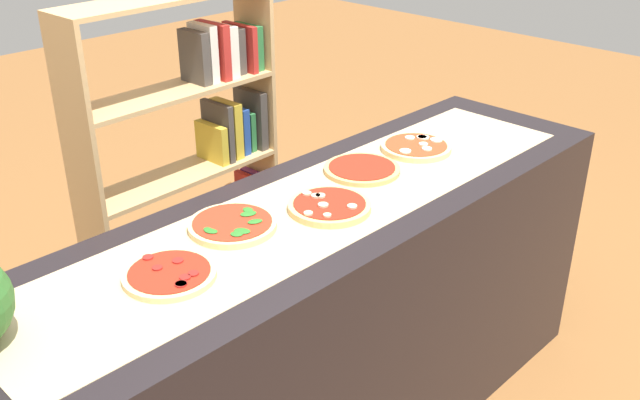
{
  "coord_description": "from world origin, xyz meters",
  "views": [
    {
      "loc": [
        -1.39,
        -1.36,
        1.94
      ],
      "look_at": [
        0.0,
        0.0,
        0.97
      ],
      "focal_mm": 40.24,
      "sensor_mm": 36.0,
      "label": 1
    }
  ],
  "objects_px": {
    "pizza_pepperoni_0": "(170,274)",
    "pizza_spinach_1": "(233,225)",
    "pizza_mozzarella_4": "(416,147)",
    "pizza_plain_3": "(362,169)",
    "bookshelf": "(205,158)",
    "pizza_mushroom_2": "(329,206)"
  },
  "relations": [
    {
      "from": "bookshelf",
      "to": "pizza_spinach_1",
      "type": "bearing_deg",
      "value": -122.12
    },
    {
      "from": "pizza_spinach_1",
      "to": "pizza_plain_3",
      "type": "bearing_deg",
      "value": -0.27
    },
    {
      "from": "pizza_plain_3",
      "to": "bookshelf",
      "type": "distance_m",
      "value": 0.88
    },
    {
      "from": "pizza_spinach_1",
      "to": "pizza_plain_3",
      "type": "height_order",
      "value": "pizza_spinach_1"
    },
    {
      "from": "pizza_plain_3",
      "to": "pizza_pepperoni_0",
      "type": "bearing_deg",
      "value": -174.16
    },
    {
      "from": "pizza_pepperoni_0",
      "to": "bookshelf",
      "type": "relative_size",
      "value": 0.17
    },
    {
      "from": "pizza_mozzarella_4",
      "to": "pizza_plain_3",
      "type": "bearing_deg",
      "value": 177.12
    },
    {
      "from": "pizza_spinach_1",
      "to": "bookshelf",
      "type": "height_order",
      "value": "bookshelf"
    },
    {
      "from": "pizza_spinach_1",
      "to": "bookshelf",
      "type": "xyz_separation_m",
      "value": [
        0.53,
        0.85,
        -0.21
      ]
    },
    {
      "from": "pizza_pepperoni_0",
      "to": "pizza_mushroom_2",
      "type": "relative_size",
      "value": 0.95
    },
    {
      "from": "pizza_pepperoni_0",
      "to": "pizza_mushroom_2",
      "type": "height_order",
      "value": "pizza_mushroom_2"
    },
    {
      "from": "pizza_mozzarella_4",
      "to": "bookshelf",
      "type": "bearing_deg",
      "value": 109.34
    },
    {
      "from": "pizza_pepperoni_0",
      "to": "pizza_plain_3",
      "type": "relative_size",
      "value": 0.94
    },
    {
      "from": "pizza_plain_3",
      "to": "pizza_mozzarella_4",
      "type": "bearing_deg",
      "value": -2.88
    },
    {
      "from": "pizza_pepperoni_0",
      "to": "pizza_spinach_1",
      "type": "height_order",
      "value": "pizza_spinach_1"
    },
    {
      "from": "pizza_pepperoni_0",
      "to": "pizza_spinach_1",
      "type": "xyz_separation_m",
      "value": [
        0.28,
        0.09,
        0.0
      ]
    },
    {
      "from": "bookshelf",
      "to": "pizza_plain_3",
      "type": "bearing_deg",
      "value": -88.37
    },
    {
      "from": "pizza_mushroom_2",
      "to": "pizza_plain_3",
      "type": "distance_m",
      "value": 0.3
    },
    {
      "from": "pizza_pepperoni_0",
      "to": "pizza_plain_3",
      "type": "height_order",
      "value": "pizza_pepperoni_0"
    },
    {
      "from": "pizza_pepperoni_0",
      "to": "pizza_mozzarella_4",
      "type": "distance_m",
      "value": 1.12
    },
    {
      "from": "pizza_pepperoni_0",
      "to": "pizza_spinach_1",
      "type": "relative_size",
      "value": 0.94
    },
    {
      "from": "pizza_mushroom_2",
      "to": "pizza_mozzarella_4",
      "type": "xyz_separation_m",
      "value": [
        0.56,
        0.1,
        -0.0
      ]
    }
  ]
}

